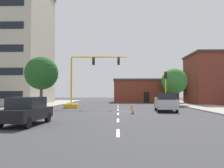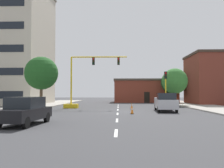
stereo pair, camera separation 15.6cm
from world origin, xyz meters
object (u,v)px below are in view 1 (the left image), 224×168
object	(u,v)px
traffic_signal_gantry	(79,91)
tree_left_near	(41,73)
tree_right_far	(173,82)
pickup_truck_silver	(166,102)
sedan_black_near_left	(26,111)
traffic_cone_roadside_b	(133,110)
tree_right_mid	(175,81)
traffic_light_pole_right	(166,81)
traffic_cone_roadside_a	(132,106)

from	to	relation	value
traffic_signal_gantry	tree_left_near	world-z (taller)	traffic_signal_gantry
tree_left_near	tree_right_far	size ratio (longest dim) A/B	1.01
tree_left_near	pickup_truck_silver	distance (m)	15.10
sedan_black_near_left	traffic_signal_gantry	bearing A→B (deg)	88.05
tree_right_far	traffic_cone_roadside_b	bearing A→B (deg)	-111.04
traffic_signal_gantry	traffic_cone_roadside_b	distance (m)	10.94
tree_right_mid	sedan_black_near_left	world-z (taller)	tree_right_mid
tree_right_mid	tree_left_near	size ratio (longest dim) A/B	0.91
traffic_cone_roadside_b	sedan_black_near_left	bearing A→B (deg)	-131.34
traffic_light_pole_right	pickup_truck_silver	xyz separation A→B (m)	(-1.06, -5.27, -2.55)
tree_right_far	sedan_black_near_left	size ratio (longest dim) A/B	1.37
tree_right_mid	tree_left_near	xyz separation A→B (m)	(-18.18, -9.06, 0.54)
traffic_cone_roadside_a	sedan_black_near_left	bearing A→B (deg)	-116.65
tree_right_mid	pickup_truck_silver	distance (m)	12.46
traffic_signal_gantry	traffic_light_pole_right	distance (m)	11.49
tree_left_near	sedan_black_near_left	world-z (taller)	tree_left_near
pickup_truck_silver	traffic_cone_roadside_a	size ratio (longest dim) A/B	7.11
traffic_signal_gantry	tree_right_mid	world-z (taller)	traffic_signal_gantry
tree_left_near	traffic_cone_roadside_b	world-z (taller)	tree_left_near
sedan_black_near_left	traffic_light_pole_right	bearing A→B (deg)	54.47
tree_left_near	pickup_truck_silver	xyz separation A→B (m)	(14.49, -2.49, -3.41)
traffic_light_pole_right	pickup_truck_silver	bearing A→B (deg)	-101.40
traffic_signal_gantry	sedan_black_near_left	distance (m)	16.72
tree_right_far	traffic_cone_roadside_b	world-z (taller)	tree_right_far
traffic_cone_roadside_a	traffic_cone_roadside_b	world-z (taller)	traffic_cone_roadside_a
tree_left_near	traffic_cone_roadside_a	size ratio (longest dim) A/B	8.25
traffic_signal_gantry	traffic_cone_roadside_a	distance (m)	7.34
traffic_cone_roadside_a	tree_left_near	bearing A→B (deg)	-175.87
tree_left_near	sedan_black_near_left	bearing A→B (deg)	-75.68
tree_right_mid	tree_right_far	xyz separation A→B (m)	(1.70, 8.92, 0.20)
tree_right_mid	traffic_light_pole_right	bearing A→B (deg)	-112.68
tree_right_far	pickup_truck_silver	xyz separation A→B (m)	(-5.38, -20.47, -3.08)
traffic_signal_gantry	pickup_truck_silver	xyz separation A→B (m)	(10.35, -5.15, -1.22)
tree_right_mid	pickup_truck_silver	bearing A→B (deg)	-107.70
tree_right_far	traffic_cone_roadside_b	xyz separation A→B (m)	(-9.19, -23.90, -3.70)
traffic_light_pole_right	tree_left_near	size ratio (longest dim) A/B	0.75
traffic_signal_gantry	tree_right_far	xyz separation A→B (m)	(15.74, 15.32, 1.86)
traffic_cone_roadside_a	traffic_cone_roadside_b	xyz separation A→B (m)	(-0.31, -6.71, -0.03)
pickup_truck_silver	sedan_black_near_left	world-z (taller)	pickup_truck_silver
traffic_signal_gantry	tree_right_far	size ratio (longest dim) A/B	1.30
traffic_cone_roadside_b	tree_right_mid	bearing A→B (deg)	63.42
traffic_signal_gantry	tree_left_near	xyz separation A→B (m)	(-4.14, -2.66, 2.19)
sedan_black_near_left	pickup_truck_silver	bearing A→B (deg)	46.51
traffic_light_pole_right	tree_right_far	bearing A→B (deg)	74.13
traffic_signal_gantry	tree_right_mid	distance (m)	15.52
sedan_black_near_left	traffic_cone_roadside_b	xyz separation A→B (m)	(7.11, 8.09, -0.53)
tree_right_far	traffic_cone_roadside_a	bearing A→B (deg)	-117.32
tree_right_far	tree_right_mid	bearing A→B (deg)	-100.77
tree_right_far	traffic_cone_roadside_a	distance (m)	19.69
traffic_signal_gantry	traffic_light_pole_right	xyz separation A→B (m)	(11.41, 0.12, 1.33)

